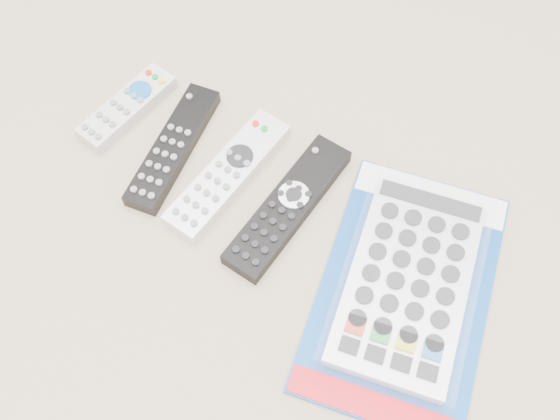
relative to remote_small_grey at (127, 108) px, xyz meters
The scene contains 5 objects.
remote_small_grey is the anchor object (origin of this frame).
remote_slim_black 0.09m from the remote_small_grey, 15.59° to the right, with size 0.07×0.20×0.02m.
remote_silver_dvd 0.18m from the remote_small_grey, ahead, with size 0.08×0.21×0.02m.
remote_large_black 0.27m from the remote_small_grey, ahead, with size 0.07×0.22×0.02m.
jumbo_remote_packaged 0.44m from the remote_small_grey, ahead, with size 0.24×0.34×0.04m.
Camera 1 is at (0.21, -0.33, 0.69)m, focal length 40.00 mm.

